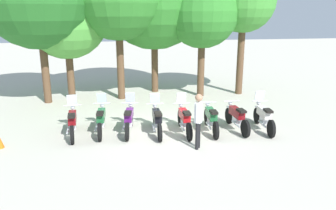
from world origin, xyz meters
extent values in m
plane|color=#BCB7A8|center=(0.00, 0.00, 0.00)|extent=(80.00, 80.00, 0.00)
cylinder|color=black|center=(-3.54, 0.99, 0.32)|extent=(0.14, 0.64, 0.64)
cylinder|color=black|center=(-3.45, -0.56, 0.32)|extent=(0.14, 0.64, 0.64)
cube|color=silver|center=(-3.54, 0.99, 0.66)|extent=(0.14, 0.37, 0.04)
cube|color=maroon|center=(-3.50, 0.26, 0.67)|extent=(0.32, 0.96, 0.30)
cube|color=silver|center=(-3.49, 0.21, 0.40)|extent=(0.24, 0.41, 0.24)
cube|color=black|center=(-3.47, -0.14, 0.86)|extent=(0.27, 0.45, 0.08)
cylinder|color=silver|center=(-3.54, 0.90, 0.64)|extent=(0.06, 0.23, 0.64)
cylinder|color=silver|center=(-3.53, 0.81, 0.97)|extent=(0.62, 0.07, 0.04)
sphere|color=silver|center=(-3.54, 0.94, 0.85)|extent=(0.17, 0.17, 0.16)
cylinder|color=silver|center=(-3.63, -0.10, 0.34)|extent=(0.11, 0.70, 0.07)
cube|color=silver|center=(-3.53, 0.87, 1.17)|extent=(0.37, 0.15, 0.39)
cylinder|color=black|center=(-2.45, 1.09, 0.32)|extent=(0.14, 0.64, 0.64)
cylinder|color=black|center=(-2.54, -0.45, 0.32)|extent=(0.14, 0.64, 0.64)
cube|color=silver|center=(-2.45, 1.09, 0.66)|extent=(0.14, 0.37, 0.04)
cube|color=#1E6033|center=(-2.49, 0.37, 0.67)|extent=(0.31, 0.96, 0.30)
cube|color=silver|center=(-2.49, 0.32, 0.40)|extent=(0.24, 0.41, 0.24)
cube|color=black|center=(-2.51, -0.03, 0.86)|extent=(0.26, 0.45, 0.08)
cylinder|color=silver|center=(-2.46, 1.00, 0.64)|extent=(0.06, 0.23, 0.64)
cylinder|color=silver|center=(-2.46, 0.91, 0.97)|extent=(0.62, 0.07, 0.04)
sphere|color=silver|center=(-2.45, 1.04, 0.85)|extent=(0.17, 0.17, 0.16)
cylinder|color=silver|center=(-2.67, 0.03, 0.34)|extent=(0.11, 0.70, 0.07)
cube|color=silver|center=(-2.46, 0.97, 1.17)|extent=(0.37, 0.15, 0.39)
cylinder|color=black|center=(-1.38, 0.96, 0.32)|extent=(0.20, 0.65, 0.64)
cylinder|color=black|center=(-1.61, -0.58, 0.32)|extent=(0.20, 0.65, 0.64)
cube|color=silver|center=(-1.38, 0.96, 0.66)|extent=(0.17, 0.37, 0.04)
cube|color=#59196B|center=(-1.49, 0.24, 0.67)|extent=(0.40, 0.98, 0.30)
cube|color=silver|center=(-1.50, 0.19, 0.40)|extent=(0.28, 0.43, 0.24)
cube|color=black|center=(-1.55, -0.16, 0.86)|extent=(0.30, 0.47, 0.08)
cylinder|color=silver|center=(-1.39, 0.87, 0.64)|extent=(0.08, 0.23, 0.64)
cylinder|color=silver|center=(-1.41, 0.78, 0.97)|extent=(0.62, 0.13, 0.04)
sphere|color=silver|center=(-1.39, 0.91, 0.85)|extent=(0.18, 0.18, 0.16)
cylinder|color=silver|center=(-1.70, -0.08, 0.34)|extent=(0.18, 0.70, 0.07)
cube|color=silver|center=(-1.40, 0.84, 1.17)|extent=(0.38, 0.19, 0.39)
cylinder|color=black|center=(-0.48, 0.70, 0.32)|extent=(0.11, 0.64, 0.64)
cylinder|color=black|center=(-0.52, -0.85, 0.32)|extent=(0.11, 0.64, 0.64)
cube|color=silver|center=(-0.48, 0.70, 0.66)|extent=(0.13, 0.36, 0.04)
cube|color=black|center=(-0.50, -0.02, 0.67)|extent=(0.28, 0.96, 0.30)
cube|color=silver|center=(-0.50, -0.07, 0.40)|extent=(0.23, 0.40, 0.24)
cube|color=black|center=(-0.51, -0.42, 0.86)|extent=(0.25, 0.45, 0.08)
cylinder|color=silver|center=(-0.48, 0.61, 0.64)|extent=(0.06, 0.23, 0.64)
cylinder|color=silver|center=(-0.49, 0.52, 0.97)|extent=(0.62, 0.05, 0.04)
sphere|color=silver|center=(-0.48, 0.65, 0.85)|extent=(0.16, 0.16, 0.16)
cylinder|color=silver|center=(-0.67, -0.37, 0.34)|extent=(0.09, 0.70, 0.07)
cube|color=silver|center=(-0.48, 0.58, 1.17)|extent=(0.36, 0.14, 0.39)
cylinder|color=black|center=(0.51, 0.61, 0.32)|extent=(0.11, 0.64, 0.64)
cylinder|color=black|center=(0.49, -0.94, 0.32)|extent=(0.11, 0.64, 0.64)
cube|color=silver|center=(0.51, 0.61, 0.66)|extent=(0.12, 0.36, 0.04)
cube|color=red|center=(0.50, -0.12, 0.67)|extent=(0.27, 0.95, 0.30)
cube|color=silver|center=(0.50, -0.17, 0.40)|extent=(0.22, 0.40, 0.24)
cube|color=black|center=(0.50, -0.52, 0.86)|extent=(0.24, 0.44, 0.08)
cylinder|color=silver|center=(0.51, 0.52, 0.64)|extent=(0.05, 0.23, 0.64)
cylinder|color=silver|center=(0.50, 0.43, 0.97)|extent=(0.62, 0.04, 0.04)
sphere|color=silver|center=(0.51, 0.56, 0.85)|extent=(0.16, 0.16, 0.16)
cylinder|color=silver|center=(0.34, -0.47, 0.34)|extent=(0.08, 0.70, 0.07)
cube|color=silver|center=(0.50, 0.49, 1.17)|extent=(0.36, 0.14, 0.39)
cylinder|color=black|center=(1.56, 0.58, 0.32)|extent=(0.15, 0.65, 0.64)
cylinder|color=black|center=(1.43, -0.97, 0.32)|extent=(0.15, 0.65, 0.64)
cube|color=silver|center=(1.56, 0.58, 0.66)|extent=(0.15, 0.37, 0.04)
cube|color=#1E6033|center=(1.50, -0.15, 0.67)|extent=(0.34, 0.97, 0.30)
cube|color=silver|center=(1.50, -0.20, 0.40)|extent=(0.25, 0.42, 0.24)
cube|color=black|center=(1.47, -0.55, 0.86)|extent=(0.27, 0.46, 0.08)
cylinder|color=silver|center=(1.55, 0.49, 0.64)|extent=(0.07, 0.23, 0.64)
cylinder|color=silver|center=(1.55, 0.40, 0.97)|extent=(0.62, 0.09, 0.04)
sphere|color=silver|center=(1.56, 0.53, 0.85)|extent=(0.17, 0.17, 0.16)
cylinder|color=silver|center=(1.31, -0.48, 0.34)|extent=(0.13, 0.70, 0.07)
cylinder|color=black|center=(2.47, 0.58, 0.32)|extent=(0.12, 0.64, 0.64)
cylinder|color=black|center=(2.52, -0.97, 0.32)|extent=(0.12, 0.64, 0.64)
cube|color=silver|center=(2.47, 0.58, 0.66)|extent=(0.13, 0.36, 0.04)
cube|color=maroon|center=(2.49, -0.15, 0.67)|extent=(0.29, 0.96, 0.30)
cube|color=silver|center=(2.49, -0.20, 0.40)|extent=(0.23, 0.41, 0.24)
cube|color=black|center=(2.51, -0.55, 0.86)|extent=(0.25, 0.45, 0.08)
cylinder|color=silver|center=(2.47, 0.49, 0.64)|extent=(0.06, 0.23, 0.64)
cylinder|color=silver|center=(2.48, 0.40, 0.97)|extent=(0.62, 0.05, 0.04)
sphere|color=silver|center=(2.47, 0.53, 0.85)|extent=(0.16, 0.16, 0.16)
cylinder|color=silver|center=(2.34, -0.50, 0.34)|extent=(0.09, 0.70, 0.07)
cylinder|color=black|center=(3.58, 0.40, 0.32)|extent=(0.17, 0.65, 0.64)
cylinder|color=black|center=(3.41, -1.14, 0.32)|extent=(0.17, 0.65, 0.64)
cube|color=silver|center=(3.58, 0.40, 0.66)|extent=(0.16, 0.37, 0.04)
cube|color=silver|center=(3.50, -0.32, 0.67)|extent=(0.36, 0.97, 0.30)
cube|color=silver|center=(3.49, -0.37, 0.40)|extent=(0.26, 0.42, 0.24)
cube|color=black|center=(3.46, -0.72, 0.86)|extent=(0.29, 0.46, 0.08)
cylinder|color=silver|center=(3.57, 0.31, 0.64)|extent=(0.07, 0.23, 0.64)
cylinder|color=silver|center=(3.56, 0.22, 0.97)|extent=(0.62, 0.10, 0.04)
sphere|color=silver|center=(3.57, 0.35, 0.85)|extent=(0.18, 0.18, 0.16)
cylinder|color=silver|center=(3.30, -0.65, 0.34)|extent=(0.15, 0.70, 0.07)
cube|color=silver|center=(3.56, 0.28, 1.17)|extent=(0.37, 0.17, 0.39)
cylinder|color=black|center=(0.65, -1.59, 0.44)|extent=(0.15, 0.15, 0.89)
cylinder|color=black|center=(0.56, -1.73, 0.44)|extent=(0.15, 0.15, 0.89)
cube|color=silver|center=(0.61, -1.66, 1.22)|extent=(0.29, 0.29, 0.67)
cylinder|color=silver|center=(0.69, -1.53, 1.24)|extent=(0.11, 0.11, 0.63)
cylinder|color=silver|center=(0.52, -1.79, 1.24)|extent=(0.11, 0.11, 0.63)
sphere|color=#A87A5B|center=(0.61, -1.66, 1.71)|extent=(0.33, 0.33, 0.24)
cylinder|color=brown|center=(-5.16, 5.12, 1.70)|extent=(0.36, 0.36, 3.39)
cylinder|color=brown|center=(-4.09, 5.72, 1.32)|extent=(0.36, 0.36, 2.64)
sphere|color=#4C9E3D|center=(-4.09, 5.72, 4.06)|extent=(4.04, 4.04, 4.04)
cylinder|color=brown|center=(-1.59, 5.29, 1.82)|extent=(0.36, 0.36, 3.63)
cylinder|color=brown|center=(0.31, 6.58, 1.58)|extent=(0.36, 0.36, 3.16)
cylinder|color=brown|center=(2.56, 5.21, 1.52)|extent=(0.36, 0.36, 3.04)
sphere|color=#2D7A28|center=(2.56, 5.21, 4.32)|extent=(3.66, 3.66, 3.66)
cylinder|color=brown|center=(4.72, 5.30, 1.86)|extent=(0.36, 0.36, 3.72)
sphere|color=#3D8E33|center=(4.72, 5.30, 4.85)|extent=(3.24, 3.24, 3.24)
camera|label=1|loc=(-2.06, -11.39, 4.29)|focal=35.53mm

